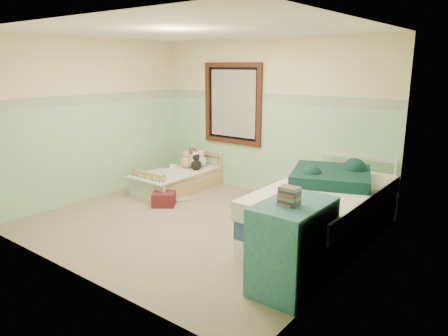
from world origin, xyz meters
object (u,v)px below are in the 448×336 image
Objects in this scene: dresser at (293,246)px; twin_bed_frame at (322,230)px; plush_floor_cream at (174,178)px; red_pillow at (164,199)px; floor_book at (181,198)px; toddler_bed_frame at (180,184)px; plush_floor_tan at (147,186)px.

twin_bed_frame is at bearing 102.09° from dresser.
plush_floor_cream is 1.15m from red_pillow.
plush_floor_cream is 0.87m from floor_book.
dresser is 3.06m from floor_book.
dresser reaches higher than toddler_bed_frame.
plush_floor_cream is 3.90m from dresser.
plush_floor_cream is 0.77× the size of red_pillow.
floor_book is at bearing 153.78° from dresser.
floor_book is (-0.01, 0.39, -0.09)m from red_pillow.
floor_book is (0.68, -0.53, -0.12)m from plush_floor_cream.
dresser is (3.11, -1.73, 0.33)m from toddler_bed_frame.
twin_bed_frame is 6.57× the size of red_pillow.
floor_book is (0.65, 0.13, -0.12)m from plush_floor_tan.
plush_floor_cream is 3.19m from twin_bed_frame.
floor_book is (-2.72, 1.34, -0.42)m from dresser.
plush_floor_tan is at bearing -178.98° from twin_bed_frame.
dresser reaches higher than floor_book.
toddler_bed_frame is 0.87m from red_pillow.
dresser is at bearing 3.17° from floor_book.
plush_floor_tan is at bearing 158.41° from red_pillow.
plush_floor_tan is 3.60m from dresser.
dresser is at bearing -29.06° from toddler_bed_frame.
toddler_bed_frame is 5.33× the size of floor_book.
toddler_bed_frame is 0.33m from plush_floor_cream.
toddler_bed_frame is 2.87m from twin_bed_frame.
twin_bed_frame is at bearing -9.19° from toddler_bed_frame.
twin_bed_frame reaches higher than floor_book.
twin_bed_frame is at bearing 27.71° from floor_book.
twin_bed_frame is (3.13, -0.61, -0.02)m from plush_floor_cream.
plush_floor_cream reaches higher than twin_bed_frame.
plush_floor_tan is at bearing -117.08° from toddler_bed_frame.
plush_floor_tan is at bearing -139.55° from floor_book.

